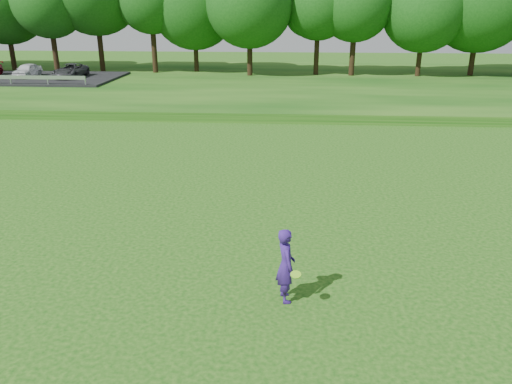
{
  "coord_description": "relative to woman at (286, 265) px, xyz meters",
  "views": [
    {
      "loc": [
        3.74,
        -11.13,
        6.76
      ],
      "look_at": [
        2.7,
        3.47,
        1.3
      ],
      "focal_mm": 35.0,
      "sensor_mm": 36.0,
      "label": 1
    }
  ],
  "objects": [
    {
      "name": "ground",
      "position": [
        -3.7,
        0.53,
        -0.94
      ],
      "size": [
        140.0,
        140.0,
        0.0
      ],
      "primitive_type": "plane",
      "color": "#0E450D",
      "rests_on": "ground"
    },
    {
      "name": "berm",
      "position": [
        -3.7,
        34.53,
        -0.64
      ],
      "size": [
        130.0,
        30.0,
        0.6
      ],
      "primitive_type": "cube",
      "color": "#0E450D",
      "rests_on": "ground"
    },
    {
      "name": "walking_path",
      "position": [
        -3.7,
        20.53,
        -0.92
      ],
      "size": [
        130.0,
        1.6,
        0.04
      ],
      "primitive_type": "cube",
      "color": "gray",
      "rests_on": "ground"
    },
    {
      "name": "woman",
      "position": [
        0.0,
        0.0,
        0.0
      ],
      "size": [
        0.67,
        0.99,
        1.88
      ],
      "color": "#3A1C7F",
      "rests_on": "ground"
    }
  ]
}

